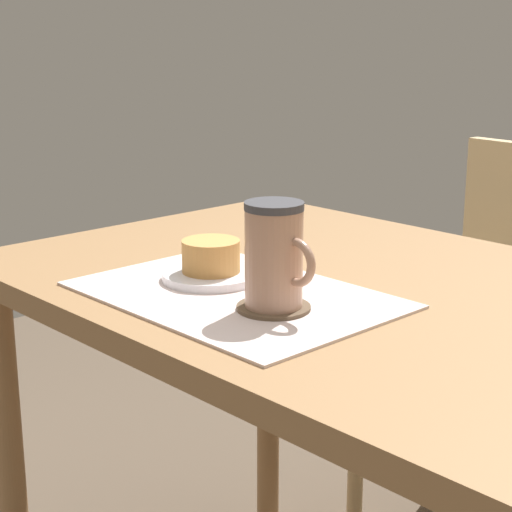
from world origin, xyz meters
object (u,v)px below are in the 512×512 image
(wooden_chair, at_px, (499,323))
(pastry_plate, at_px, (211,275))
(dining_table, at_px, (349,343))
(pastry, at_px, (211,256))
(coffee_mug, at_px, (275,255))

(wooden_chair, height_order, pastry_plate, wooden_chair)
(pastry_plate, bearing_deg, wooden_chair, 90.22)
(dining_table, distance_m, wooden_chair, 0.71)
(dining_table, relative_size, pastry, 12.94)
(coffee_mug, bearing_deg, dining_table, 96.20)
(pastry_plate, relative_size, coffee_mug, 1.05)
(pastry_plate, xyz_separation_m, coffee_mug, (0.16, -0.03, 0.07))
(wooden_chair, relative_size, coffee_mug, 6.28)
(coffee_mug, bearing_deg, pastry, 169.78)
(dining_table, xyz_separation_m, coffee_mug, (0.02, -0.17, 0.17))
(dining_table, height_order, coffee_mug, coffee_mug)
(pastry_plate, bearing_deg, coffee_mug, -10.22)
(dining_table, bearing_deg, coffee_mug, -83.80)
(dining_table, bearing_deg, pastry, -134.66)
(wooden_chair, relative_size, pastry_plate, 6.00)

